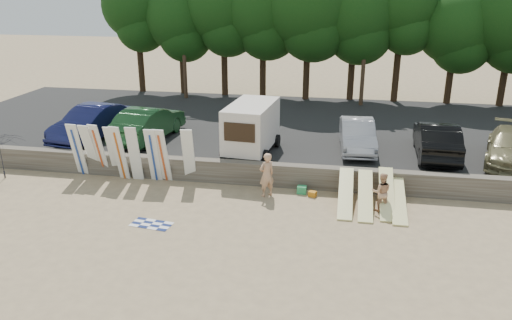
# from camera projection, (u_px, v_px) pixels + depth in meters

# --- Properties ---
(ground) EXTENTS (120.00, 120.00, 0.00)m
(ground) POSITION_uv_depth(u_px,v_px,m) (312.00, 219.00, 18.66)
(ground) COLOR tan
(ground) RESTS_ON ground
(seawall) EXTENTS (44.00, 0.50, 1.00)m
(seawall) POSITION_uv_depth(u_px,v_px,m) (317.00, 177.00, 21.27)
(seawall) COLOR #6B6356
(seawall) RESTS_ON ground
(parking_lot) EXTENTS (44.00, 14.50, 0.70)m
(parking_lot) POSITION_uv_depth(u_px,v_px,m) (326.00, 132.00, 28.27)
(parking_lot) COLOR #282828
(parking_lot) RESTS_ON ground
(treeline) EXTENTS (33.04, 6.58, 9.66)m
(treeline) POSITION_uv_depth(u_px,v_px,m) (342.00, 10.00, 32.57)
(treeline) COLOR #382616
(treeline) RESTS_ON parking_lot
(utility_poles) EXTENTS (25.80, 0.26, 9.00)m
(utility_poles) POSITION_uv_depth(u_px,v_px,m) (366.00, 31.00, 31.31)
(utility_poles) COLOR #473321
(utility_poles) RESTS_ON parking_lot
(box_trailer) EXTENTS (2.41, 3.90, 2.37)m
(box_trailer) POSITION_uv_depth(u_px,v_px,m) (251.00, 126.00, 23.29)
(box_trailer) COLOR beige
(box_trailer) RESTS_ON parking_lot
(car_0) EXTENTS (2.61, 5.36, 1.69)m
(car_0) POSITION_uv_depth(u_px,v_px,m) (91.00, 123.00, 25.62)
(car_0) COLOR #11153E
(car_0) RESTS_ON parking_lot
(car_1) EXTENTS (2.40, 5.35, 1.70)m
(car_1) POSITION_uv_depth(u_px,v_px,m) (148.00, 123.00, 25.50)
(car_1) COLOR #153B1B
(car_1) RESTS_ON parking_lot
(car_2) EXTENTS (1.82, 4.51, 1.46)m
(car_2) POSITION_uv_depth(u_px,v_px,m) (357.00, 135.00, 23.92)
(car_2) COLOR #9C9BA0
(car_2) RESTS_ON parking_lot
(car_3) EXTENTS (1.93, 5.03, 1.64)m
(car_3) POSITION_uv_depth(u_px,v_px,m) (437.00, 140.00, 22.96)
(car_3) COLOR black
(car_3) RESTS_ON parking_lot
(car_4) EXTENTS (3.33, 5.36, 1.45)m
(car_4) POSITION_uv_depth(u_px,v_px,m) (512.00, 147.00, 22.27)
(car_4) COLOR olive
(car_4) RESTS_ON parking_lot
(surfboard_upright_0) EXTENTS (0.52, 0.67, 2.54)m
(surfboard_upright_0) POSITION_uv_depth(u_px,v_px,m) (77.00, 150.00, 22.34)
(surfboard_upright_0) COLOR white
(surfboard_upright_0) RESTS_ON ground
(surfboard_upright_1) EXTENTS (0.59, 0.88, 2.50)m
(surfboard_upright_1) POSITION_uv_depth(u_px,v_px,m) (90.00, 150.00, 22.39)
(surfboard_upright_1) COLOR white
(surfboard_upright_1) RESTS_ON ground
(surfboard_upright_2) EXTENTS (0.61, 0.76, 2.54)m
(surfboard_upright_2) POSITION_uv_depth(u_px,v_px,m) (99.00, 150.00, 22.29)
(surfboard_upright_2) COLOR white
(surfboard_upright_2) RESTS_ON ground
(surfboard_upright_3) EXTENTS (0.54, 0.84, 2.50)m
(surfboard_upright_3) POSITION_uv_depth(u_px,v_px,m) (114.00, 152.00, 22.13)
(surfboard_upright_3) COLOR white
(surfboard_upright_3) RESTS_ON ground
(surfboard_upright_4) EXTENTS (0.59, 0.68, 2.55)m
(surfboard_upright_4) POSITION_uv_depth(u_px,v_px,m) (120.00, 153.00, 21.89)
(surfboard_upright_4) COLOR white
(surfboard_upright_4) RESTS_ON ground
(surfboard_upright_5) EXTENTS (0.52, 0.59, 2.56)m
(surfboard_upright_5) POSITION_uv_depth(u_px,v_px,m) (134.00, 154.00, 21.78)
(surfboard_upright_5) COLOR white
(surfboard_upright_5) RESTS_ON ground
(surfboard_upright_6) EXTENTS (0.55, 0.75, 2.53)m
(surfboard_upright_6) POSITION_uv_depth(u_px,v_px,m) (153.00, 155.00, 21.65)
(surfboard_upright_6) COLOR white
(surfboard_upright_6) RESTS_ON ground
(surfboard_upright_7) EXTENTS (0.54, 0.75, 2.53)m
(surfboard_upright_7) POSITION_uv_depth(u_px,v_px,m) (163.00, 156.00, 21.63)
(surfboard_upright_7) COLOR white
(surfboard_upright_7) RESTS_ON ground
(surfboard_upright_8) EXTENTS (0.57, 0.70, 2.54)m
(surfboard_upright_8) POSITION_uv_depth(u_px,v_px,m) (189.00, 156.00, 21.55)
(surfboard_upright_8) COLOR white
(surfboard_upright_8) RESTS_ON ground
(surfboard_low_0) EXTENTS (0.56, 2.85, 1.07)m
(surfboard_low_0) POSITION_uv_depth(u_px,v_px,m) (346.00, 193.00, 19.63)
(surfboard_low_0) COLOR #EFE897
(surfboard_low_0) RESTS_ON ground
(surfboard_low_1) EXTENTS (0.56, 2.85, 1.06)m
(surfboard_low_1) POSITION_uv_depth(u_px,v_px,m) (365.00, 195.00, 19.45)
(surfboard_low_1) COLOR #EFE897
(surfboard_low_1) RESTS_ON ground
(surfboard_low_2) EXTENTS (0.56, 2.82, 1.16)m
(surfboard_low_2) POSITION_uv_depth(u_px,v_px,m) (387.00, 193.00, 19.48)
(surfboard_low_2) COLOR #EFE897
(surfboard_low_2) RESTS_ON ground
(surfboard_low_3) EXTENTS (0.56, 2.91, 0.86)m
(surfboard_low_3) POSITION_uv_depth(u_px,v_px,m) (398.00, 200.00, 19.28)
(surfboard_low_3) COLOR #EFE897
(surfboard_low_3) RESTS_ON ground
(beachgoer_a) EXTENTS (0.81, 0.78, 1.87)m
(beachgoer_a) POSITION_uv_depth(u_px,v_px,m) (267.00, 175.00, 20.38)
(beachgoer_a) COLOR tan
(beachgoer_a) RESTS_ON ground
(beachgoer_b) EXTENTS (0.77, 0.62, 1.55)m
(beachgoer_b) POSITION_uv_depth(u_px,v_px,m) (381.00, 192.00, 19.10)
(beachgoer_b) COLOR tan
(beachgoer_b) RESTS_ON ground
(cooler) EXTENTS (0.39, 0.31, 0.32)m
(cooler) POSITION_uv_depth(u_px,v_px,m) (302.00, 190.00, 20.88)
(cooler) COLOR #2A9C58
(cooler) RESTS_ON ground
(gear_bag) EXTENTS (0.37, 0.34, 0.22)m
(gear_bag) POSITION_uv_depth(u_px,v_px,m) (312.00, 194.00, 20.59)
(gear_bag) COLOR #C17416
(gear_bag) RESTS_ON ground
(beach_towel) EXTENTS (1.69, 1.69, 0.00)m
(beach_towel) POSITION_uv_depth(u_px,v_px,m) (151.00, 224.00, 18.25)
(beach_towel) COLOR white
(beach_towel) RESTS_ON ground
(beach_umbrella) EXTENTS (2.33, 2.28, 2.05)m
(beach_umbrella) POSITION_uv_depth(u_px,v_px,m) (0.00, 157.00, 22.22)
(beach_umbrella) COLOR black
(beach_umbrella) RESTS_ON ground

